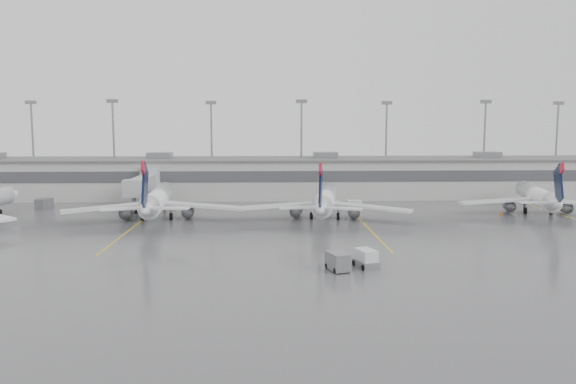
{
  "coord_description": "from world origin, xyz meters",
  "views": [
    {
      "loc": [
        2.45,
        -60.95,
        15.17
      ],
      "look_at": [
        5.72,
        24.0,
        5.0
      ],
      "focal_mm": 35.0,
      "sensor_mm": 36.0,
      "label": 1
    }
  ],
  "objects_px": {
    "jet_far_right": "(538,196)",
    "baggage_tug": "(366,260)",
    "jet_mid_right": "(325,200)",
    "jet_mid_left": "(157,200)"
  },
  "relations": [
    {
      "from": "jet_far_right",
      "to": "baggage_tug",
      "type": "distance_m",
      "value": 50.71
    },
    {
      "from": "jet_mid_right",
      "to": "jet_far_right",
      "type": "xyz_separation_m",
      "value": [
        37.26,
        4.09,
        -0.11
      ]
    },
    {
      "from": "jet_mid_left",
      "to": "baggage_tug",
      "type": "height_order",
      "value": "jet_mid_left"
    },
    {
      "from": "baggage_tug",
      "to": "jet_far_right",
      "type": "bearing_deg",
      "value": 26.68
    },
    {
      "from": "jet_mid_left",
      "to": "baggage_tug",
      "type": "distance_m",
      "value": 42.51
    },
    {
      "from": "jet_mid_left",
      "to": "jet_mid_right",
      "type": "bearing_deg",
      "value": -4.84
    },
    {
      "from": "jet_far_right",
      "to": "jet_mid_right",
      "type": "bearing_deg",
      "value": -159.93
    },
    {
      "from": "jet_far_right",
      "to": "baggage_tug",
      "type": "relative_size",
      "value": 8.58
    },
    {
      "from": "jet_far_right",
      "to": "baggage_tug",
      "type": "height_order",
      "value": "jet_far_right"
    },
    {
      "from": "jet_mid_left",
      "to": "baggage_tug",
      "type": "bearing_deg",
      "value": -52.62
    }
  ]
}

